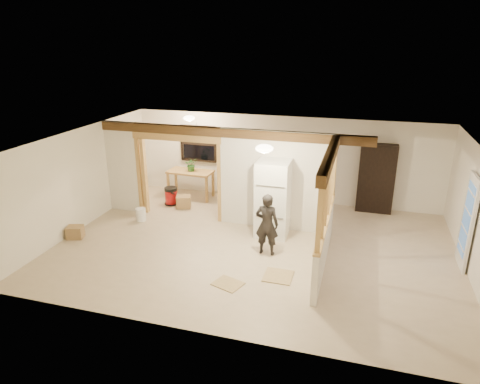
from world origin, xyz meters
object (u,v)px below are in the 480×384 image
(woman, at_px, (267,224))
(work_table, at_px, (191,184))
(refrigerator, at_px, (273,199))
(shop_vac, at_px, (171,196))
(bookshelf, at_px, (376,179))

(woman, distance_m, work_table, 4.17)
(refrigerator, height_order, shop_vac, refrigerator)
(refrigerator, xyz_separation_m, bookshelf, (2.39, 2.25, 0.02))
(bookshelf, bearing_deg, work_table, -175.72)
(work_table, distance_m, bookshelf, 5.35)
(woman, distance_m, shop_vac, 4.00)
(woman, relative_size, work_table, 1.07)
(refrigerator, distance_m, work_table, 3.50)
(refrigerator, height_order, work_table, refrigerator)
(refrigerator, xyz_separation_m, work_table, (-2.92, 1.86, -0.52))
(refrigerator, bearing_deg, woman, -85.17)
(work_table, bearing_deg, shop_vac, -112.33)
(work_table, relative_size, bookshelf, 0.69)
(work_table, relative_size, shop_vac, 2.54)
(refrigerator, bearing_deg, work_table, 147.50)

